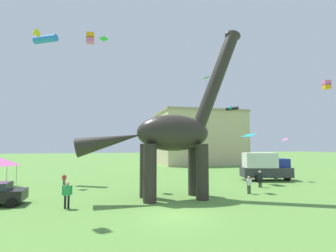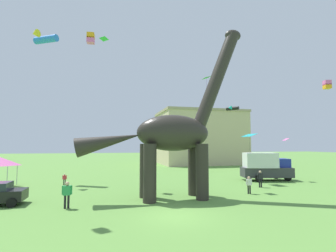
{
  "view_description": "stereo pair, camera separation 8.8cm",
  "coord_description": "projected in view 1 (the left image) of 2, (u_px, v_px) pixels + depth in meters",
  "views": [
    {
      "loc": [
        -4.03,
        -14.41,
        4.11
      ],
      "look_at": [
        1.04,
        5.96,
        5.69
      ],
      "focal_mm": 26.96,
      "sensor_mm": 36.0,
      "label": 1
    },
    {
      "loc": [
        -3.95,
        -14.43,
        4.11
      ],
      "look_at": [
        1.04,
        5.96,
        5.69
      ],
      "focal_mm": 26.96,
      "sensor_mm": 36.0,
      "label": 2
    }
  ],
  "objects": [
    {
      "name": "kite_drifting",
      "position": [
        231.0,
        108.0,
        40.33
      ],
      "size": [
        2.11,
        2.05,
        0.59
      ],
      "color": "black"
    },
    {
      "name": "person_strolling_adult",
      "position": [
        67.0,
        192.0,
        16.38
      ],
      "size": [
        0.64,
        0.28,
        1.72
      ],
      "rotation": [
        0.0,
        0.0,
        4.41
      ],
      "color": "black",
      "rests_on": "ground_plane"
    },
    {
      "name": "person_photographer",
      "position": [
        260.0,
        177.0,
        24.56
      ],
      "size": [
        0.6,
        0.27,
        1.61
      ],
      "rotation": [
        0.0,
        0.0,
        4.06
      ],
      "color": "black",
      "rests_on": "ground_plane"
    },
    {
      "name": "kite_near_high",
      "position": [
        43.0,
        38.0,
        30.79
      ],
      "size": [
        3.15,
        3.25,
        0.92
      ],
      "color": "#287AE5"
    },
    {
      "name": "kite_high_right",
      "position": [
        90.0,
        38.0,
        30.05
      ],
      "size": [
        0.91,
        0.91,
        1.21
      ],
      "color": "orange"
    },
    {
      "name": "kite_far_left",
      "position": [
        285.0,
        139.0,
        29.7
      ],
      "size": [
        0.66,
        0.87,
        0.29
      ],
      "color": "pink"
    },
    {
      "name": "background_building_block",
      "position": [
        199.0,
        138.0,
        55.98
      ],
      "size": [
        17.66,
        13.68,
        11.44
      ],
      "color": "#CCB78E",
      "rests_on": "ground_plane"
    },
    {
      "name": "parked_box_truck",
      "position": [
        265.0,
        166.0,
        29.41
      ],
      "size": [
        5.94,
        3.41,
        3.2
      ],
      "rotation": [
        0.0,
        0.0,
        -0.25
      ],
      "color": "#38383D",
      "rests_on": "ground_plane"
    },
    {
      "name": "ground_plane",
      "position": [
        175.0,
        216.0,
        14.61
      ],
      "size": [
        240.0,
        240.0,
        0.0
      ],
      "primitive_type": "plane",
      "color": "#5B8E3D"
    },
    {
      "name": "kite_near_low",
      "position": [
        249.0,
        135.0,
        27.53
      ],
      "size": [
        1.33,
        1.65,
        1.88
      ],
      "color": "#19B2B7"
    },
    {
      "name": "person_vendor_side",
      "position": [
        64.0,
        178.0,
        25.9
      ],
      "size": [
        0.43,
        0.19,
        1.14
      ],
      "rotation": [
        0.0,
        0.0,
        0.79
      ],
      "color": "black",
      "rests_on": "ground_plane"
    },
    {
      "name": "kite_far_right",
      "position": [
        327.0,
        85.0,
        22.72
      ],
      "size": [
        0.66,
        0.66,
        0.76
      ],
      "color": "pink"
    },
    {
      "name": "dinosaur_sculpture",
      "position": [
        173.0,
        133.0,
        19.74
      ],
      "size": [
        13.37,
        2.83,
        13.97
      ],
      "rotation": [
        0.0,
        0.0,
        0.02
      ],
      "color": "#2D2823",
      "rests_on": "ground_plane"
    },
    {
      "name": "kite_trailing",
      "position": [
        206.0,
        78.0,
        25.12
      ],
      "size": [
        0.72,
        0.95,
        1.15
      ],
      "color": "green"
    },
    {
      "name": "person_near_flyer",
      "position": [
        249.0,
        183.0,
        21.32
      ],
      "size": [
        0.55,
        0.24,
        1.46
      ],
      "rotation": [
        0.0,
        0.0,
        2.82
      ],
      "color": "black",
      "rests_on": "ground_plane"
    },
    {
      "name": "kite_apex",
      "position": [
        104.0,
        39.0,
        26.79
      ],
      "size": [
        1.07,
        1.07,
        0.17
      ],
      "color": "green"
    }
  ]
}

